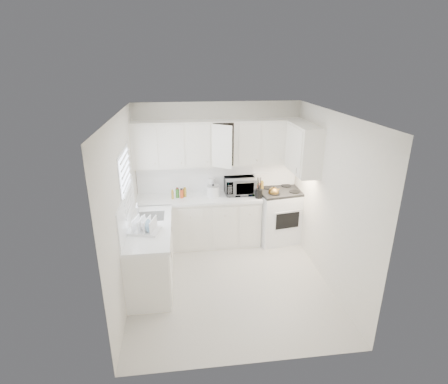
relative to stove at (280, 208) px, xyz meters
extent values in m
plane|color=beige|center=(-1.14, -1.31, -0.65)|extent=(3.20, 3.20, 0.00)
plane|color=white|center=(-1.14, -1.31, 1.95)|extent=(3.20, 3.20, 0.00)
plane|color=silver|center=(-1.14, 0.29, 0.65)|extent=(3.00, 0.00, 3.00)
plane|color=silver|center=(-1.14, -2.91, 0.65)|extent=(3.00, 0.00, 3.00)
plane|color=silver|center=(-2.64, -1.31, 0.65)|extent=(0.00, 3.20, 3.20)
plane|color=silver|center=(0.36, -1.31, 0.65)|extent=(0.00, 3.20, 3.20)
cube|color=white|center=(-1.53, -0.02, 0.28)|extent=(2.24, 0.64, 0.05)
cube|color=white|center=(-2.33, -1.11, 0.28)|extent=(0.64, 1.62, 0.05)
cube|color=white|center=(-1.14, 0.28, 0.58)|extent=(2.98, 0.02, 0.55)
cube|color=white|center=(-2.63, -1.11, 0.58)|extent=(0.02, 1.60, 0.55)
imported|color=gray|center=(-0.76, 0.05, 0.49)|extent=(0.56, 0.32, 0.37)
cylinder|color=white|center=(-1.27, 0.21, 0.44)|extent=(0.12, 0.12, 0.27)
cylinder|color=olive|center=(-1.99, 0.11, 0.37)|extent=(0.06, 0.06, 0.13)
cylinder|color=#327326|center=(-1.92, 0.02, 0.37)|extent=(0.06, 0.06, 0.13)
cylinder|color=#CC441B|center=(-1.84, 0.11, 0.37)|extent=(0.06, 0.06, 0.13)
cylinder|color=gold|center=(-1.77, 0.02, 0.37)|extent=(0.06, 0.06, 0.13)
cylinder|color=#CC441B|center=(-0.56, 0.15, 0.40)|extent=(0.06, 0.06, 0.19)
cylinder|color=gold|center=(-0.51, 0.09, 0.40)|extent=(0.06, 0.06, 0.19)
cylinder|color=#5B281A|center=(-0.45, 0.15, 0.40)|extent=(0.06, 0.06, 0.19)
cylinder|color=black|center=(-0.40, 0.09, 0.40)|extent=(0.06, 0.06, 0.19)
cylinder|color=olive|center=(-0.34, 0.15, 0.40)|extent=(0.06, 0.06, 0.19)
camera|label=1|loc=(-1.82, -5.90, 2.60)|focal=27.95mm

